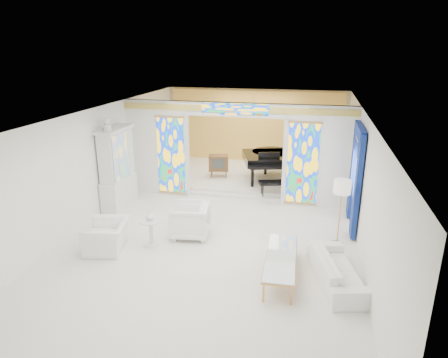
% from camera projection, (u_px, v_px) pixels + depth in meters
% --- Properties ---
extents(floor, '(12.00, 12.00, 0.00)m').
position_uv_depth(floor, '(220.00, 225.00, 10.73)').
color(floor, silver).
rests_on(floor, ground).
extents(ceiling, '(7.00, 12.00, 0.02)m').
position_uv_depth(ceiling, '(220.00, 113.00, 9.78)').
color(ceiling, white).
rests_on(ceiling, wall_back).
extents(wall_back, '(7.00, 0.02, 3.00)m').
position_uv_depth(wall_back, '(256.00, 128.00, 15.80)').
color(wall_back, white).
rests_on(wall_back, floor).
extents(wall_front, '(7.00, 0.02, 3.00)m').
position_uv_depth(wall_front, '(100.00, 319.00, 4.71)').
color(wall_front, white).
rests_on(wall_front, floor).
extents(wall_left, '(0.02, 12.00, 3.00)m').
position_uv_depth(wall_left, '(97.00, 163.00, 11.00)').
color(wall_left, white).
rests_on(wall_left, floor).
extents(wall_right, '(0.02, 12.00, 3.00)m').
position_uv_depth(wall_right, '(362.00, 181.00, 9.50)').
color(wall_right, white).
rests_on(wall_right, floor).
extents(partition_wall, '(7.00, 0.22, 3.00)m').
position_uv_depth(partition_wall, '(235.00, 147.00, 12.05)').
color(partition_wall, white).
rests_on(partition_wall, floor).
extents(stained_glass_left, '(0.90, 0.04, 2.40)m').
position_uv_depth(stained_glass_left, '(171.00, 156.00, 12.50)').
color(stained_glass_left, gold).
rests_on(stained_glass_left, partition_wall).
extents(stained_glass_right, '(0.90, 0.04, 2.40)m').
position_uv_depth(stained_glass_right, '(303.00, 164.00, 11.63)').
color(stained_glass_right, gold).
rests_on(stained_glass_right, partition_wall).
extents(stained_glass_transom, '(2.00, 0.04, 0.34)m').
position_uv_depth(stained_glass_transom, '(235.00, 109.00, 11.58)').
color(stained_glass_transom, gold).
rests_on(stained_glass_transom, partition_wall).
extents(alcove_platform, '(6.80, 3.80, 0.18)m').
position_uv_depth(alcove_platform, '(247.00, 176.00, 14.49)').
color(alcove_platform, silver).
rests_on(alcove_platform, floor).
extents(gold_curtain_back, '(6.70, 0.10, 2.90)m').
position_uv_depth(gold_curtain_back, '(255.00, 128.00, 15.69)').
color(gold_curtain_back, gold).
rests_on(gold_curtain_back, wall_back).
extents(chandelier, '(0.48, 0.48, 0.30)m').
position_uv_depth(chandelier, '(253.00, 108.00, 13.57)').
color(chandelier, '#C18743').
rests_on(chandelier, ceiling).
extents(blue_drapes, '(0.14, 1.85, 2.65)m').
position_uv_depth(blue_drapes, '(356.00, 170.00, 10.15)').
color(blue_drapes, navy).
rests_on(blue_drapes, wall_right).
extents(china_cabinet, '(0.56, 1.46, 2.72)m').
position_uv_depth(china_cabinet, '(117.00, 169.00, 11.60)').
color(china_cabinet, silver).
rests_on(china_cabinet, floor).
extents(armchair_left, '(1.13, 1.23, 0.68)m').
position_uv_depth(armchair_left, '(107.00, 236.00, 9.30)').
color(armchair_left, white).
rests_on(armchair_left, floor).
extents(armchair_right, '(1.06, 1.04, 0.85)m').
position_uv_depth(armchair_right, '(190.00, 220.00, 9.96)').
color(armchair_right, silver).
rests_on(armchair_right, floor).
extents(sofa, '(1.27, 2.13, 0.58)m').
position_uv_depth(sofa, '(337.00, 269.00, 8.03)').
color(sofa, silver).
rests_on(sofa, floor).
extents(side_table, '(0.61, 0.61, 0.66)m').
position_uv_depth(side_table, '(151.00, 229.00, 9.49)').
color(side_table, silver).
rests_on(side_table, floor).
extents(vase, '(0.23, 0.23, 0.20)m').
position_uv_depth(vase, '(150.00, 216.00, 9.39)').
color(vase, silver).
rests_on(vase, side_table).
extents(coffee_table, '(0.70, 2.05, 0.45)m').
position_uv_depth(coffee_table, '(281.00, 258.00, 8.20)').
color(coffee_table, white).
rests_on(coffee_table, floor).
extents(floor_lamp, '(0.52, 0.52, 1.63)m').
position_uv_depth(floor_lamp, '(342.00, 190.00, 9.24)').
color(floor_lamp, '#C18743').
rests_on(floor_lamp, floor).
extents(grand_piano, '(2.02, 3.08, 1.12)m').
position_uv_depth(grand_piano, '(269.00, 158.00, 13.66)').
color(grand_piano, black).
rests_on(grand_piano, alcove_platform).
extents(tv_console, '(0.74, 0.57, 0.77)m').
position_uv_depth(tv_console, '(219.00, 163.00, 13.95)').
color(tv_console, brown).
rests_on(tv_console, alcove_platform).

